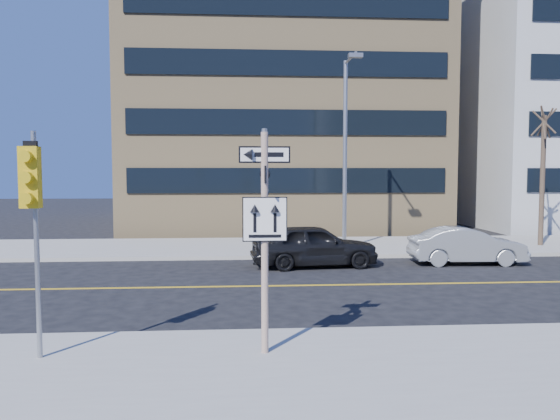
{
  "coord_description": "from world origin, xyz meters",
  "views": [
    {
      "loc": [
        -0.39,
        -12.25,
        3.44
      ],
      "look_at": [
        0.72,
        4.0,
        2.3
      ],
      "focal_mm": 35.0,
      "sensor_mm": 36.0,
      "label": 1
    }
  ],
  "objects": [
    {
      "name": "building_brick",
      "position": [
        2.0,
        25.0,
        9.0
      ],
      "size": [
        18.0,
        18.0,
        18.0
      ],
      "primitive_type": "cube",
      "color": "tan",
      "rests_on": "ground"
    },
    {
      "name": "ground",
      "position": [
        0.0,
        0.0,
        0.0
      ],
      "size": [
        120.0,
        120.0,
        0.0
      ],
      "primitive_type": "plane",
      "color": "black",
      "rests_on": "ground"
    },
    {
      "name": "sign_pole",
      "position": [
        0.0,
        -2.51,
        2.44
      ],
      "size": [
        0.92,
        0.92,
        4.06
      ],
      "color": "silver",
      "rests_on": "near_sidewalk"
    },
    {
      "name": "street_tree_west",
      "position": [
        13.0,
        11.3,
        5.52
      ],
      "size": [
        1.8,
        1.8,
        6.35
      ],
      "color": "#3B2F23",
      "rests_on": "far_sidewalk"
    },
    {
      "name": "streetlight_a",
      "position": [
        4.0,
        10.76,
        4.76
      ],
      "size": [
        0.55,
        2.25,
        8.0
      ],
      "color": "gray",
      "rests_on": "far_sidewalk"
    },
    {
      "name": "parked_car_b",
      "position": [
        7.96,
        7.45,
        0.69
      ],
      "size": [
        1.64,
        4.24,
        1.38
      ],
      "primitive_type": "imported",
      "rotation": [
        0.0,
        0.0,
        1.53
      ],
      "color": "gray",
      "rests_on": "ground"
    },
    {
      "name": "parked_car_a",
      "position": [
        2.19,
        7.3,
        0.78
      ],
      "size": [
        2.28,
        4.74,
        1.56
      ],
      "primitive_type": "imported",
      "rotation": [
        0.0,
        0.0,
        1.67
      ],
      "color": "black",
      "rests_on": "ground"
    },
    {
      "name": "traffic_signal",
      "position": [
        -4.0,
        -2.66,
        3.03
      ],
      "size": [
        0.32,
        0.45,
        4.0
      ],
      "color": "gray",
      "rests_on": "near_sidewalk"
    }
  ]
}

